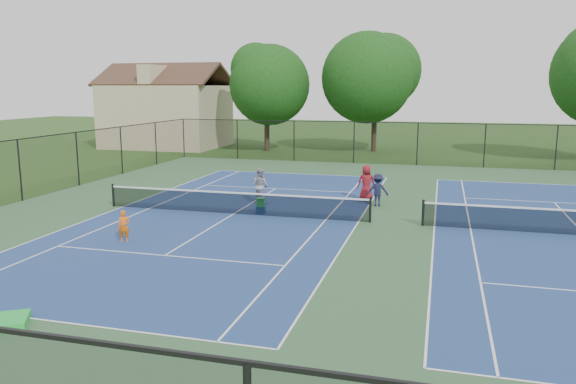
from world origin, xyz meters
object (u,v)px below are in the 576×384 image
(child_player, at_px, (124,226))
(instructor, at_px, (260,186))
(clapboard_house, at_px, (167,113))
(bystander_c, at_px, (366,183))
(ball_crate, at_px, (261,210))
(bystander_b, at_px, (378,190))
(ball_hopper, at_px, (261,202))
(tree_back_b, at_px, (376,73))
(tree_back_a, at_px, (267,80))

(child_player, distance_m, instructor, 8.19)
(clapboard_house, xyz_separation_m, bystander_c, (21.19, -20.49, -2.22))
(instructor, bearing_deg, ball_crate, 132.70)
(bystander_c, xyz_separation_m, ball_crate, (-4.08, -4.11, -0.71))
(instructor, xyz_separation_m, bystander_c, (4.79, 1.98, 0.03))
(clapboard_house, bearing_deg, child_player, -65.46)
(clapboard_house, height_order, bystander_b, clapboard_house)
(instructor, relative_size, ball_hopper, 4.65)
(tree_back_b, bearing_deg, ball_crate, -94.22)
(tree_back_a, relative_size, tree_back_b, 0.91)
(tree_back_b, distance_m, ball_hopper, 26.38)
(tree_back_a, distance_m, ball_crate, 25.34)
(ball_hopper, bearing_deg, clapboard_house, 124.82)
(clapboard_house, relative_size, instructor, 6.37)
(tree_back_b, relative_size, ball_hopper, 27.51)
(tree_back_b, xyz_separation_m, clapboard_house, (-19.00, -1.00, -3.50))
(tree_back_b, bearing_deg, instructor, -96.32)
(child_player, height_order, instructor, instructor)
(tree_back_a, height_order, ball_hopper, tree_back_a)
(child_player, relative_size, bystander_c, 0.65)
(tree_back_a, height_order, child_player, tree_back_a)
(tree_back_a, height_order, instructor, tree_back_a)
(clapboard_house, bearing_deg, ball_crate, -55.18)
(bystander_b, bearing_deg, tree_back_b, -87.39)
(instructor, xyz_separation_m, ball_crate, (0.71, -2.14, -0.68))
(child_player, xyz_separation_m, ball_hopper, (3.31, 5.63, -0.06))
(clapboard_house, height_order, ball_hopper, clapboard_house)
(instructor, distance_m, ball_hopper, 2.27)
(instructor, xyz_separation_m, bystander_b, (5.47, 0.81, -0.08))
(bystander_b, distance_m, ball_crate, 5.63)
(bystander_b, height_order, bystander_c, bystander_c)
(bystander_c, bearing_deg, ball_hopper, 32.76)
(clapboard_house, xyz_separation_m, child_player, (13.80, -30.23, -2.52))
(tree_back_a, distance_m, child_player, 29.98)
(tree_back_b, xyz_separation_m, child_player, (-5.20, -31.23, -6.02))
(instructor, bearing_deg, tree_back_a, -49.09)
(instructor, relative_size, bystander_c, 0.97)
(instructor, distance_m, bystander_b, 5.53)
(clapboard_house, distance_m, ball_crate, 30.11)
(tree_back_a, bearing_deg, ball_crate, -73.23)
(bystander_c, bearing_deg, child_player, 40.32)
(tree_back_b, xyz_separation_m, bystander_c, (2.19, -21.49, -5.72))
(instructor, bearing_deg, tree_back_b, -72.01)
(bystander_b, bearing_deg, bystander_c, -64.45)
(tree_back_a, xyz_separation_m, bystander_b, (11.87, -20.66, -5.27))
(bystander_b, bearing_deg, ball_hopper, 27.12)
(clapboard_house, relative_size, bystander_c, 6.16)
(bystander_b, relative_size, ball_hopper, 4.19)
(child_player, xyz_separation_m, bystander_c, (7.39, 9.74, 0.30))
(tree_back_a, relative_size, instructor, 5.40)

